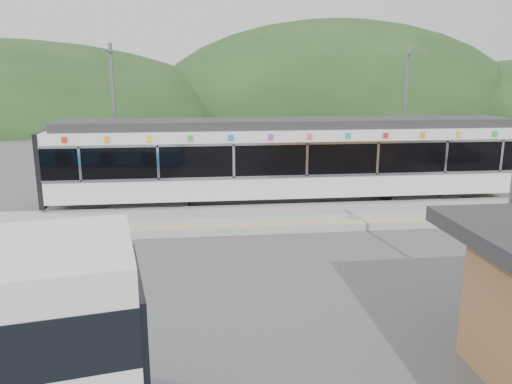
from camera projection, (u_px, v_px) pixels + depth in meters
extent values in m
plane|color=#4C4C4F|center=(299.00, 250.00, 16.40)|extent=(120.00, 120.00, 0.00)
ellipsoid|color=#1E3D19|center=(1.00, 120.00, 63.49)|extent=(60.00, 45.00, 20.00)
ellipsoid|color=#1E3D19|center=(334.00, 116.00, 70.42)|extent=(52.00, 39.00, 26.00)
cube|color=#9E9E99|center=(282.00, 218.00, 19.55)|extent=(26.00, 3.20, 0.30)
cube|color=yellow|center=(288.00, 223.00, 18.26)|extent=(26.00, 0.10, 0.01)
cube|color=black|center=(151.00, 201.00, 21.53)|extent=(3.20, 2.20, 0.56)
cube|color=black|center=(416.00, 193.00, 22.89)|extent=(3.20, 2.20, 0.56)
cube|color=silver|center=(288.00, 181.00, 22.04)|extent=(20.00, 2.90, 0.92)
cube|color=black|center=(288.00, 154.00, 21.77)|extent=(20.00, 2.96, 1.45)
cube|color=silver|center=(295.00, 176.00, 20.47)|extent=(20.00, 0.05, 0.10)
cube|color=silver|center=(295.00, 144.00, 20.16)|extent=(20.00, 0.05, 0.10)
cube|color=silver|center=(289.00, 133.00, 21.55)|extent=(20.00, 2.90, 0.45)
cube|color=#2D2D30|center=(289.00, 123.00, 21.46)|extent=(19.40, 2.50, 0.36)
cube|color=#E8B90C|center=(504.00, 157.00, 22.99)|extent=(0.24, 2.92, 3.00)
cube|color=black|center=(49.00, 166.00, 20.70)|extent=(0.20, 2.92, 3.00)
cube|color=silver|center=(80.00, 164.00, 19.35)|extent=(0.10, 0.05, 1.35)
cube|color=silver|center=(158.00, 163.00, 19.69)|extent=(0.10, 0.05, 1.35)
cube|color=silver|center=(234.00, 161.00, 20.04)|extent=(0.10, 0.05, 1.35)
cube|color=silver|center=(307.00, 160.00, 20.38)|extent=(0.10, 0.05, 1.35)
cube|color=silver|center=(378.00, 158.00, 20.72)|extent=(0.10, 0.05, 1.35)
cube|color=silver|center=(446.00, 157.00, 21.06)|extent=(0.10, 0.05, 1.35)
cube|color=silver|center=(502.00, 156.00, 21.34)|extent=(0.10, 0.05, 1.35)
cube|color=red|center=(64.00, 140.00, 19.09)|extent=(0.22, 0.04, 0.22)
cube|color=orange|center=(107.00, 139.00, 19.27)|extent=(0.22, 0.04, 0.22)
cube|color=yellow|center=(149.00, 139.00, 19.45)|extent=(0.22, 0.04, 0.22)
cube|color=green|center=(191.00, 138.00, 19.63)|extent=(0.22, 0.04, 0.22)
cube|color=blue|center=(231.00, 137.00, 19.82)|extent=(0.22, 0.04, 0.22)
cube|color=purple|center=(271.00, 137.00, 20.00)|extent=(0.22, 0.04, 0.22)
cube|color=#E54C8C|center=(310.00, 136.00, 20.18)|extent=(0.22, 0.04, 0.22)
cube|color=#19A5A5|center=(348.00, 136.00, 20.36)|extent=(0.22, 0.04, 0.22)
cube|color=red|center=(386.00, 135.00, 20.54)|extent=(0.22, 0.04, 0.22)
cube|color=orange|center=(423.00, 135.00, 20.72)|extent=(0.22, 0.04, 0.22)
cube|color=yellow|center=(459.00, 134.00, 20.91)|extent=(0.22, 0.04, 0.22)
cube|color=green|center=(495.00, 134.00, 21.09)|extent=(0.22, 0.04, 0.22)
cylinder|color=slate|center=(115.00, 122.00, 23.12)|extent=(0.18, 0.18, 7.00)
cube|color=slate|center=(107.00, 51.00, 21.63)|extent=(0.08, 1.80, 0.08)
cylinder|color=slate|center=(404.00, 119.00, 24.71)|extent=(0.18, 0.18, 7.00)
cube|color=slate|center=(416.00, 53.00, 23.22)|extent=(0.08, 1.80, 0.08)
cylinder|color=slate|center=(512.00, 198.00, 11.33)|extent=(0.12, 0.12, 5.74)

